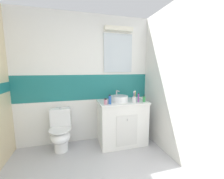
# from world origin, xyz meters

# --- Properties ---
(wall_back_tiled) EXTENTS (3.20, 0.20, 2.50)m
(wall_back_tiled) POSITION_xyz_m (0.01, 2.45, 1.26)
(wall_back_tiled) COLOR white
(wall_back_tiled) RESTS_ON ground_plane
(wall_right_plain) EXTENTS (0.10, 3.48, 2.50)m
(wall_right_plain) POSITION_xyz_m (1.35, 1.20, 1.25)
(wall_right_plain) COLOR white
(wall_right_plain) RESTS_ON ground_plane
(vanity_cabinet) EXTENTS (0.91, 0.59, 0.85)m
(vanity_cabinet) POSITION_xyz_m (0.67, 2.12, 0.43)
(vanity_cabinet) COLOR white
(vanity_cabinet) RESTS_ON ground_plane
(sink_basin) EXTENTS (0.32, 0.37, 0.19)m
(sink_basin) POSITION_xyz_m (0.61, 2.11, 0.91)
(sink_basin) COLOR white
(sink_basin) RESTS_ON vanity_cabinet
(toilet) EXTENTS (0.37, 0.50, 0.76)m
(toilet) POSITION_xyz_m (-0.49, 2.15, 0.35)
(toilet) COLOR white
(toilet) RESTS_ON ground_plane
(toothbrush_cup) EXTENTS (0.06, 0.06, 0.22)m
(toothbrush_cup) POSITION_xyz_m (0.85, 1.95, 0.91)
(toothbrush_cup) COLOR white
(toothbrush_cup) RESTS_ON vanity_cabinet
(soap_dispenser) EXTENTS (0.05, 0.05, 0.14)m
(soap_dispenser) POSITION_xyz_m (1.04, 1.94, 0.90)
(soap_dispenser) COLOR green
(soap_dispenser) RESTS_ON vanity_cabinet
(lotion_bottle_short) EXTENTS (0.06, 0.06, 0.10)m
(lotion_bottle_short) POSITION_xyz_m (0.30, 1.95, 0.90)
(lotion_bottle_short) COLOR pink
(lotion_bottle_short) RESTS_ON vanity_cabinet
(deodorant_spray_can) EXTENTS (0.05, 0.05, 0.17)m
(deodorant_spray_can) POSITION_xyz_m (0.38, 1.94, 0.93)
(deodorant_spray_can) COLOR #2659B2
(deodorant_spray_can) RESTS_ON vanity_cabinet
(toothpaste_tube_upright) EXTENTS (0.03, 0.03, 0.17)m
(toothpaste_tube_upright) POSITION_xyz_m (0.93, 1.95, 0.93)
(toothpaste_tube_upright) COLOR #993F99
(toothpaste_tube_upright) RESTS_ON vanity_cabinet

